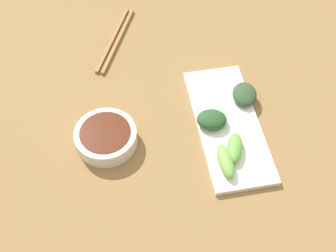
{
  "coord_description": "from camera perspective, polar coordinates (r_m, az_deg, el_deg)",
  "views": [
    {
      "loc": [
        -0.11,
        -0.54,
        0.8
      ],
      "look_at": [
        -0.01,
        -0.0,
        0.05
      ],
      "focal_mm": 48.04,
      "sensor_mm": 36.0,
      "label": 1
    }
  ],
  "objects": [
    {
      "name": "broccoli_leafy_3",
      "position": [
        0.95,
        5.53,
        0.95
      ],
      "size": [
        0.07,
        0.06,
        0.03
      ],
      "primitive_type": "ellipsoid",
      "rotation": [
        0.0,
        0.0,
        -0.18
      ],
      "color": "#244D26",
      "rests_on": "serving_plate"
    },
    {
      "name": "sauce_bowl",
      "position": [
        0.93,
        -7.88,
        -1.43
      ],
      "size": [
        0.13,
        0.13,
        0.04
      ],
      "color": "silver",
      "rests_on": "tabletop"
    },
    {
      "name": "broccoli_leafy_0",
      "position": [
        1.0,
        9.68,
        4.0
      ],
      "size": [
        0.07,
        0.08,
        0.02
      ],
      "primitive_type": "ellipsoid",
      "rotation": [
        0.0,
        0.0,
        -0.25
      ],
      "color": "#2D462C",
      "rests_on": "serving_plate"
    },
    {
      "name": "serving_plate",
      "position": [
        0.96,
        7.59,
        0.18
      ],
      "size": [
        0.13,
        0.31,
        0.01
      ],
      "primitive_type": "cube",
      "color": "white",
      "rests_on": "tabletop"
    },
    {
      "name": "chopsticks",
      "position": [
        1.14,
        -6.68,
        10.8
      ],
      "size": [
        0.12,
        0.22,
        0.01
      ],
      "rotation": [
        0.0,
        0.0,
        -0.44
      ],
      "color": "olive",
      "rests_on": "tabletop"
    },
    {
      "name": "tabletop",
      "position": [
        0.96,
        0.57,
        -1.15
      ],
      "size": [
        2.1,
        2.1,
        0.02
      ],
      "primitive_type": "cube",
      "color": "olive",
      "rests_on": "ground"
    },
    {
      "name": "broccoli_stalk_1",
      "position": [
        0.91,
        8.48,
        -2.75
      ],
      "size": [
        0.05,
        0.08,
        0.02
      ],
      "primitive_type": "ellipsoid",
      "rotation": [
        0.0,
        0.0,
        -0.32
      ],
      "color": "#62A342",
      "rests_on": "serving_plate"
    },
    {
      "name": "broccoli_stalk_2",
      "position": [
        0.89,
        7.29,
        -4.43
      ],
      "size": [
        0.03,
        0.08,
        0.02
      ],
      "primitive_type": "ellipsoid",
      "rotation": [
        0.0,
        0.0,
        0.04
      ],
      "color": "#72B34C",
      "rests_on": "serving_plate"
    }
  ]
}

